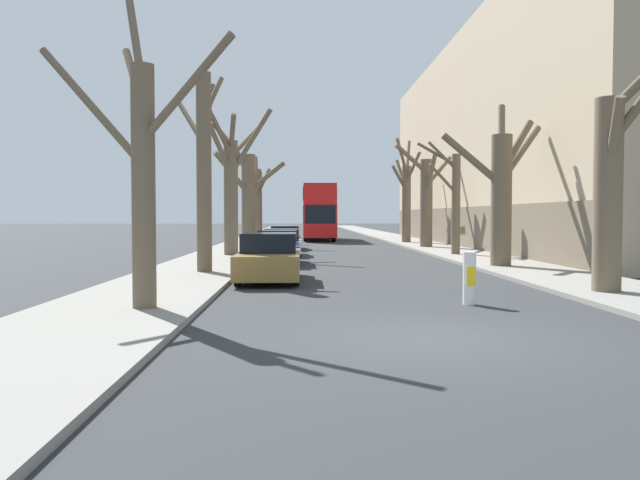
# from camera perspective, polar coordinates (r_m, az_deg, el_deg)

# --- Properties ---
(ground_plane) EXTENTS (300.00, 300.00, 0.00)m
(ground_plane) POSITION_cam_1_polar(r_m,az_deg,el_deg) (10.33, 10.32, -8.82)
(ground_plane) COLOR #2B2D30
(sidewalk_left) EXTENTS (3.40, 120.00, 0.12)m
(sidewalk_left) POSITION_cam_1_polar(r_m,az_deg,el_deg) (60.07, -5.28, 0.39)
(sidewalk_left) COLOR gray
(sidewalk_left) RESTS_ON ground
(sidewalk_right) EXTENTS (3.40, 120.00, 0.12)m
(sidewalk_right) POSITION_cam_1_polar(r_m,az_deg,el_deg) (60.49, 5.96, 0.40)
(sidewalk_right) COLOR gray
(sidewalk_right) RESTS_ON ground
(building_facade_right) EXTENTS (10.08, 42.28, 13.42)m
(building_facade_right) POSITION_cam_1_polar(r_m,az_deg,el_deg) (43.37, 18.38, 8.37)
(building_facade_right) COLOR tan
(building_facade_right) RESTS_ON ground
(street_tree_left_0) EXTENTS (4.43, 2.87, 7.61)m
(street_tree_left_0) POSITION_cam_1_polar(r_m,az_deg,el_deg) (13.16, -16.06, 6.81)
(street_tree_left_0) COLOR brown
(street_tree_left_0) RESTS_ON ground
(street_tree_left_1) EXTENTS (1.77, 1.95, 6.77)m
(street_tree_left_1) POSITION_cam_1_polar(r_m,az_deg,el_deg) (21.20, -10.57, 6.54)
(street_tree_left_1) COLOR brown
(street_tree_left_1) RESTS_ON ground
(street_tree_left_2) EXTENTS (3.06, 4.18, 7.05)m
(street_tree_left_2) POSITION_cam_1_polar(r_m,az_deg,el_deg) (29.93, -8.06, 5.01)
(street_tree_left_2) COLOR brown
(street_tree_left_2) RESTS_ON ground
(street_tree_left_3) EXTENTS (4.42, 2.67, 7.59)m
(street_tree_left_3) POSITION_cam_1_polar(r_m,az_deg,el_deg) (38.90, -6.66, 4.13)
(street_tree_left_3) COLOR brown
(street_tree_left_3) RESTS_ON ground
(street_tree_left_4) EXTENTS (2.59, 4.74, 6.65)m
(street_tree_left_4) POSITION_cam_1_polar(r_m,az_deg,el_deg) (47.45, -5.76, 3.60)
(street_tree_left_4) COLOR brown
(street_tree_left_4) RESTS_ON ground
(street_tree_right_0) EXTENTS (2.29, 1.91, 6.56)m
(street_tree_right_0) POSITION_cam_1_polar(r_m,az_deg,el_deg) (16.82, 25.26, 4.94)
(street_tree_right_0) COLOR brown
(street_tree_right_0) RESTS_ON ground
(street_tree_right_1) EXTENTS (4.38, 2.25, 6.35)m
(street_tree_right_1) POSITION_cam_1_polar(r_m,az_deg,el_deg) (24.33, 16.27, 4.41)
(street_tree_right_1) COLOR brown
(street_tree_right_1) RESTS_ON ground
(street_tree_right_2) EXTENTS (2.01, 1.04, 5.62)m
(street_tree_right_2) POSITION_cam_1_polar(r_m,az_deg,el_deg) (30.97, 12.15, 3.61)
(street_tree_right_2) COLOR brown
(street_tree_right_2) RESTS_ON ground
(street_tree_right_3) EXTENTS (4.08, 3.54, 6.21)m
(street_tree_right_3) POSITION_cam_1_polar(r_m,az_deg,el_deg) (38.02, 9.71, 3.78)
(street_tree_right_3) COLOR brown
(street_tree_right_3) RESTS_ON ground
(street_tree_right_4) EXTENTS (1.85, 4.08, 7.47)m
(street_tree_right_4) POSITION_cam_1_polar(r_m,az_deg,el_deg) (44.51, 7.88, 4.03)
(street_tree_right_4) COLOR brown
(street_tree_right_4) RESTS_ON ground
(double_decker_bus) EXTENTS (2.53, 10.05, 4.39)m
(double_decker_bus) POSITION_cam_1_polar(r_m,az_deg,el_deg) (50.64, -0.14, 2.80)
(double_decker_bus) COLOR red
(double_decker_bus) RESTS_ON ground
(parked_car_0) EXTENTS (1.84, 4.35, 1.45)m
(parked_car_0) POSITION_cam_1_polar(r_m,az_deg,el_deg) (18.93, -4.66, -1.68)
(parked_car_0) COLOR olive
(parked_car_0) RESTS_ON ground
(parked_car_1) EXTENTS (1.77, 4.37, 1.39)m
(parked_car_1) POSITION_cam_1_polar(r_m,az_deg,el_deg) (25.45, -3.89, -0.74)
(parked_car_1) COLOR navy
(parked_car_1) RESTS_ON ground
(parked_car_2) EXTENTS (1.89, 3.92, 1.33)m
(parked_car_2) POSITION_cam_1_polar(r_m,az_deg,el_deg) (30.81, -3.51, -0.27)
(parked_car_2) COLOR silver
(parked_car_2) RESTS_ON ground
(parked_car_3) EXTENTS (1.83, 4.44, 1.38)m
(parked_car_3) POSITION_cam_1_polar(r_m,az_deg,el_deg) (36.79, -3.21, 0.16)
(parked_car_3) COLOR #4C5156
(parked_car_3) RESTS_ON ground
(traffic_bollard) EXTENTS (0.29, 0.30, 1.17)m
(traffic_bollard) POSITION_cam_1_polar(r_m,az_deg,el_deg) (14.26, 13.50, -3.42)
(traffic_bollard) COLOR white
(traffic_bollard) RESTS_ON ground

